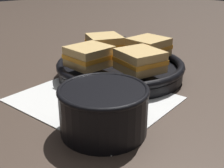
{
  "coord_description": "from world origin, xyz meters",
  "views": [
    {
      "loc": [
        0.41,
        -0.32,
        0.25
      ],
      "look_at": [
        0.03,
        0.02,
        0.04
      ],
      "focal_mm": 45.0,
      "sensor_mm": 36.0,
      "label": 1
    }
  ],
  "objects_px": {
    "soup_bowl": "(104,107)",
    "sandwich_near_left": "(89,56)",
    "sandwich_near_right": "(140,60)",
    "sandwich_far_right": "(105,44)",
    "skillet": "(120,68)",
    "spoon": "(104,98)",
    "sandwich_far_left": "(148,47)"
  },
  "relations": [
    {
      "from": "soup_bowl",
      "to": "sandwich_near_left",
      "type": "distance_m",
      "value": 0.22
    },
    {
      "from": "sandwich_near_right",
      "to": "sandwich_far_right",
      "type": "height_order",
      "value": "same"
    },
    {
      "from": "skillet",
      "to": "sandwich_far_right",
      "type": "xyz_separation_m",
      "value": [
        -0.08,
        0.02,
        0.04
      ]
    },
    {
      "from": "skillet",
      "to": "sandwich_near_right",
      "type": "relative_size",
      "value": 3.53
    },
    {
      "from": "sandwich_near_left",
      "to": "spoon",
      "type": "bearing_deg",
      "value": -22.9
    },
    {
      "from": "soup_bowl",
      "to": "skillet",
      "type": "relative_size",
      "value": 0.39
    },
    {
      "from": "skillet",
      "to": "soup_bowl",
      "type": "bearing_deg",
      "value": -48.94
    },
    {
      "from": "skillet",
      "to": "sandwich_near_left",
      "type": "xyz_separation_m",
      "value": [
        -0.02,
        -0.08,
        0.04
      ]
    },
    {
      "from": "sandwich_near_left",
      "to": "sandwich_far_left",
      "type": "distance_m",
      "value": 0.17
    },
    {
      "from": "soup_bowl",
      "to": "spoon",
      "type": "height_order",
      "value": "soup_bowl"
    },
    {
      "from": "sandwich_near_right",
      "to": "sandwich_near_left",
      "type": "bearing_deg",
      "value": -147.26
    },
    {
      "from": "sandwich_far_left",
      "to": "soup_bowl",
      "type": "bearing_deg",
      "value": -61.22
    },
    {
      "from": "sandwich_far_left",
      "to": "skillet",
      "type": "bearing_deg",
      "value": -103.53
    },
    {
      "from": "soup_bowl",
      "to": "sandwich_near_right",
      "type": "bearing_deg",
      "value": 116.42
    },
    {
      "from": "sandwich_near_left",
      "to": "sandwich_near_right",
      "type": "distance_m",
      "value": 0.12
    },
    {
      "from": "skillet",
      "to": "sandwich_near_left",
      "type": "relative_size",
      "value": 3.85
    },
    {
      "from": "sandwich_near_left",
      "to": "sandwich_far_right",
      "type": "xyz_separation_m",
      "value": [
        -0.06,
        0.1,
        0.0
      ]
    },
    {
      "from": "sandwich_near_right",
      "to": "sandwich_far_left",
      "type": "height_order",
      "value": "same"
    },
    {
      "from": "spoon",
      "to": "sandwich_near_right",
      "type": "relative_size",
      "value": 1.64
    },
    {
      "from": "spoon",
      "to": "sandwich_far_left",
      "type": "xyz_separation_m",
      "value": [
        -0.07,
        0.21,
        0.06
      ]
    },
    {
      "from": "sandwich_far_right",
      "to": "sandwich_near_left",
      "type": "bearing_deg",
      "value": -57.26
    },
    {
      "from": "sandwich_near_left",
      "to": "sandwich_near_right",
      "type": "bearing_deg",
      "value": 32.74
    },
    {
      "from": "skillet",
      "to": "spoon",
      "type": "bearing_deg",
      "value": -55.48
    },
    {
      "from": "spoon",
      "to": "sandwich_far_left",
      "type": "bearing_deg",
      "value": 95.42
    },
    {
      "from": "sandwich_near_left",
      "to": "sandwich_near_right",
      "type": "xyz_separation_m",
      "value": [
        0.1,
        0.06,
        0.0
      ]
    },
    {
      "from": "spoon",
      "to": "sandwich_far_right",
      "type": "height_order",
      "value": "sandwich_far_right"
    },
    {
      "from": "soup_bowl",
      "to": "sandwich_far_left",
      "type": "bearing_deg",
      "value": 118.78
    },
    {
      "from": "spoon",
      "to": "sandwich_far_right",
      "type": "xyz_separation_m",
      "value": [
        -0.17,
        0.14,
        0.06
      ]
    },
    {
      "from": "spoon",
      "to": "sandwich_near_left",
      "type": "relative_size",
      "value": 1.79
    },
    {
      "from": "sandwich_near_right",
      "to": "sandwich_far_right",
      "type": "bearing_deg",
      "value": 167.74
    },
    {
      "from": "sandwich_near_right",
      "to": "sandwich_far_right",
      "type": "distance_m",
      "value": 0.17
    },
    {
      "from": "skillet",
      "to": "sandwich_far_left",
      "type": "distance_m",
      "value": 0.09
    }
  ]
}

